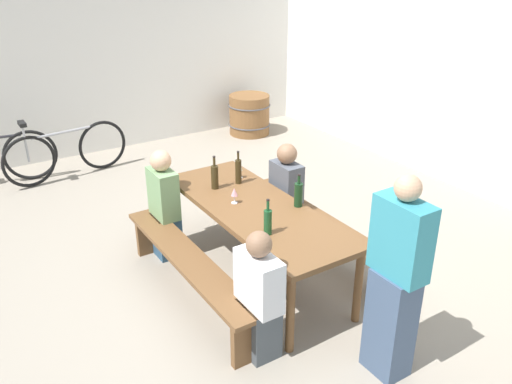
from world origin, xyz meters
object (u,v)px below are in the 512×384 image
(seated_guest_near_0, at_px, (164,207))
(wine_barrel, at_px, (249,115))
(tasting_table, at_px, (256,214))
(wine_glass_1, at_px, (240,168))
(bench_near, at_px, (189,265))
(seated_guest_near_1, at_px, (259,299))
(wine_glass_0, at_px, (234,193))
(standing_host, at_px, (395,284))
(parked_bicycle_0, at_px, (66,152))
(wine_bottle_3, at_px, (215,176))
(seated_guest_far_0, at_px, (286,199))
(wine_bottle_2, at_px, (268,221))
(wine_bottle_0, at_px, (298,194))
(wine_bottle_1, at_px, (238,171))
(bench_far, at_px, (315,225))

(seated_guest_near_0, bearing_deg, wine_barrel, 45.87)
(tasting_table, xyz_separation_m, wine_glass_1, (-0.66, 0.22, 0.19))
(seated_guest_near_0, bearing_deg, bench_near, -100.18)
(tasting_table, bearing_deg, seated_guest_near_1, -31.48)
(seated_guest_near_1, bearing_deg, wine_glass_0, 68.32)
(standing_host, relative_size, parked_bicycle_0, 0.93)
(seated_guest_near_1, distance_m, wine_barrel, 5.45)
(wine_bottle_3, bearing_deg, seated_guest_far_0, 68.67)
(wine_bottle_2, height_order, parked_bicycle_0, wine_bottle_2)
(wine_bottle_0, xyz_separation_m, wine_bottle_1, (-0.75, -0.19, 0.01))
(seated_guest_near_1, xyz_separation_m, standing_host, (0.68, 0.70, 0.27))
(bench_near, distance_m, wine_bottle_2, 0.87)
(tasting_table, xyz_separation_m, wine_glass_0, (-0.18, -0.13, 0.18))
(wine_bottle_0, bearing_deg, standing_host, -7.84)
(parked_bicycle_0, bearing_deg, wine_bottle_3, -82.40)
(wine_glass_0, relative_size, seated_guest_near_0, 0.13)
(wine_bottle_3, relative_size, seated_guest_near_1, 0.32)
(wine_bottle_3, xyz_separation_m, seated_guest_near_1, (1.48, -0.44, -0.37))
(wine_bottle_1, distance_m, seated_guest_far_0, 0.58)
(wine_glass_0, bearing_deg, wine_barrel, 146.20)
(bench_near, distance_m, wine_glass_1, 1.25)
(wine_glass_0, relative_size, wine_barrel, 0.22)
(bench_near, bearing_deg, bench_far, 90.00)
(wine_bottle_0, height_order, wine_glass_1, wine_bottle_0)
(wine_bottle_3, bearing_deg, seated_guest_near_1, -16.59)
(tasting_table, xyz_separation_m, seated_guest_near_0, (-0.84, -0.56, -0.12))
(wine_bottle_1, distance_m, seated_guest_near_1, 1.67)
(wine_bottle_3, distance_m, parked_bicycle_0, 3.04)
(standing_host, bearing_deg, tasting_table, 5.15)
(wine_glass_0, xyz_separation_m, seated_guest_near_1, (1.09, -0.43, -0.35))
(seated_guest_near_1, xyz_separation_m, seated_guest_far_0, (-1.22, 1.12, 0.06))
(wine_glass_1, height_order, seated_guest_near_0, seated_guest_near_0)
(wine_barrel, bearing_deg, wine_glass_0, -33.80)
(bench_far, distance_m, wine_bottle_2, 1.14)
(wine_bottle_2, xyz_separation_m, seated_guest_near_0, (-1.32, -0.37, -0.32))
(wine_barrel, bearing_deg, bench_near, -38.44)
(wine_glass_1, xyz_separation_m, wine_barrel, (-3.08, 2.04, -0.53))
(wine_glass_0, bearing_deg, wine_bottle_0, 51.35)
(seated_guest_far_0, relative_size, parked_bicycle_0, 0.67)
(bench_near, xyz_separation_m, wine_bottle_0, (0.20, 1.05, 0.51))
(bench_near, relative_size, standing_host, 1.33)
(bench_far, bearing_deg, seated_guest_far_0, -153.67)
(bench_far, height_order, wine_bottle_0, wine_bottle_0)
(seated_guest_near_1, distance_m, parked_bicycle_0, 4.40)
(bench_near, relative_size, wine_bottle_1, 6.22)
(wine_bottle_2, relative_size, seated_guest_near_0, 0.28)
(wine_bottle_1, relative_size, wine_barrel, 0.48)
(wine_bottle_0, relative_size, wine_glass_0, 2.07)
(standing_host, relative_size, wine_barrel, 2.25)
(wine_bottle_3, xyz_separation_m, wine_glass_1, (-0.09, 0.34, -0.02))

